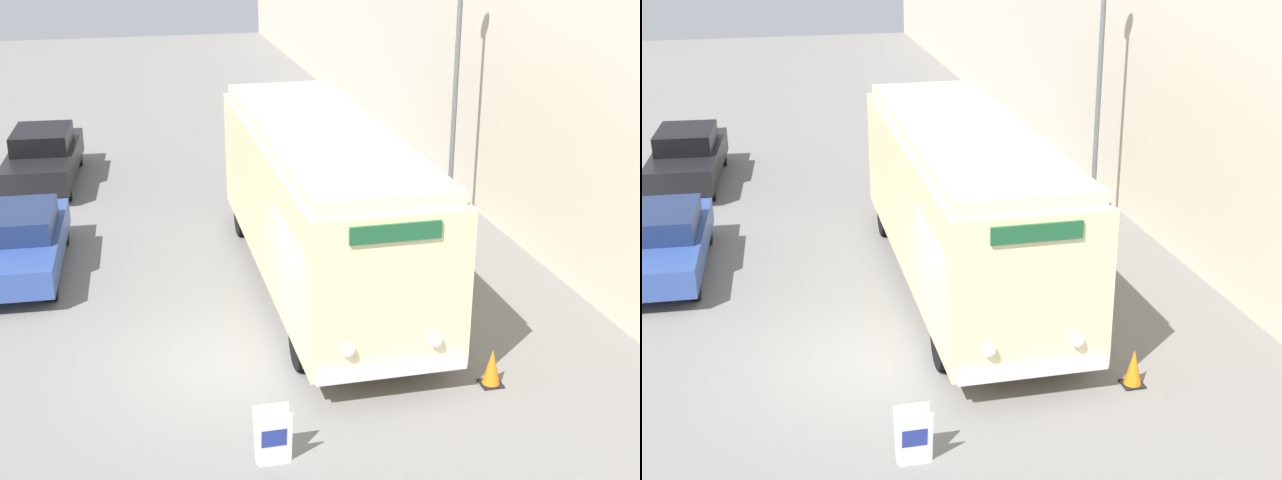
{
  "view_description": "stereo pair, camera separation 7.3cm",
  "coord_description": "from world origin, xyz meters",
  "views": [
    {
      "loc": [
        -1.72,
        -13.62,
        7.61
      ],
      "look_at": [
        1.68,
        0.63,
        1.94
      ],
      "focal_mm": 50.0,
      "sensor_mm": 36.0,
      "label": 1
    },
    {
      "loc": [
        -1.65,
        -13.64,
        7.61
      ],
      "look_at": [
        1.68,
        0.63,
        1.94
      ],
      "focal_mm": 50.0,
      "sensor_mm": 36.0,
      "label": 2
    }
  ],
  "objects": [
    {
      "name": "parked_car_near",
      "position": [
        -3.84,
        5.16,
        0.71
      ],
      "size": [
        1.92,
        4.62,
        1.39
      ],
      "rotation": [
        0.0,
        0.0,
        -0.04
      ],
      "color": "black",
      "rests_on": "ground_plane"
    },
    {
      "name": "traffic_cone",
      "position": [
        4.07,
        -1.64,
        0.32
      ],
      "size": [
        0.36,
        0.36,
        0.65
      ],
      "color": "black",
      "rests_on": "ground_plane"
    },
    {
      "name": "building_wall_right",
      "position": [
        7.45,
        10.0,
        3.35
      ],
      "size": [
        0.3,
        60.0,
        6.7
      ],
      "color": "beige",
      "rests_on": "ground_plane"
    },
    {
      "name": "streetlamp",
      "position": [
        6.27,
        6.0,
        4.18
      ],
      "size": [
        0.36,
        0.36,
        6.45
      ],
      "color": "#595E60",
      "rests_on": "ground_plane"
    },
    {
      "name": "parked_car_mid",
      "position": [
        -3.67,
        11.73,
        0.78
      ],
      "size": [
        2.12,
        4.89,
        1.54
      ],
      "rotation": [
        0.0,
        0.0,
        -0.07
      ],
      "color": "black",
      "rests_on": "ground_plane"
    },
    {
      "name": "sign_board",
      "position": [
        0.14,
        -2.96,
        0.42
      ],
      "size": [
        0.52,
        0.33,
        0.88
      ],
      "color": "gray",
      "rests_on": "ground_plane"
    },
    {
      "name": "ground_plane",
      "position": [
        0.0,
        0.0,
        0.0
      ],
      "size": [
        80.0,
        80.0,
        0.0
      ],
      "primitive_type": "plane",
      "color": "slate"
    },
    {
      "name": "vintage_bus",
      "position": [
        2.28,
        2.99,
        1.9
      ],
      "size": [
        2.63,
        9.62,
        3.4
      ],
      "color": "black",
      "rests_on": "ground_plane"
    }
  ]
}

